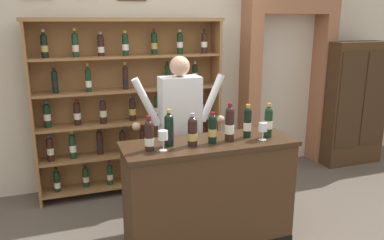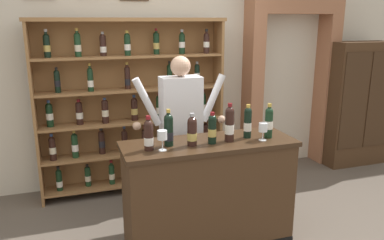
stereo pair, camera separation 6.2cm
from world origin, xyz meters
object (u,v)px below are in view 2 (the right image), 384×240
Objects in this scene: tasting_bottle_prosecco at (248,122)px; tasting_bottle_vin_santo at (169,130)px; tasting_bottle_chianti at (230,124)px; wine_glass_left at (162,136)px; tasting_bottle_riserva at (212,128)px; tasting_bottle_super_tuscan at (269,122)px; wine_shelf at (132,104)px; tasting_counter at (209,194)px; tasting_bottle_rosso at (149,135)px; tasting_bottle_grappa at (192,131)px; side_cabinet at (356,104)px; shopkeeper at (181,122)px; wine_glass_right at (263,128)px.

tasting_bottle_vin_santo is at bearing -179.99° from tasting_bottle_prosecco.
wine_glass_left is at bearing -174.47° from tasting_bottle_chianti.
tasting_bottle_super_tuscan is (0.54, -0.00, 0.01)m from tasting_bottle_riserva.
wine_shelf is at bearing 112.43° from tasting_bottle_chianti.
tasting_bottle_riserva reaches higher than tasting_counter.
tasting_bottle_rosso is 1.08m from tasting_bottle_super_tuscan.
tasting_bottle_rosso is 0.94× the size of tasting_bottle_prosecco.
wine_shelf is at bearing 119.47° from tasting_bottle_prosecco.
tasting_bottle_grappa is (0.37, -0.00, -0.00)m from tasting_bottle_rosso.
tasting_bottle_rosso is at bearing 179.56° from tasting_bottle_grappa.
tasting_bottle_grappa is 0.83× the size of tasting_bottle_chianti.
side_cabinet is 3.20m from tasting_bottle_grappa.
tasting_bottle_rosso is 1.04× the size of tasting_bottle_riserva.
shopkeeper is at bearing 52.78° from tasting_bottle_rosso.
wine_glass_left is at bearing -167.84° from tasting_counter.
tasting_bottle_grappa reaches higher than wine_glass_left.
tasting_bottle_vin_santo is (-0.36, 0.01, 0.63)m from tasting_counter.
wine_glass_left is at bearing -127.74° from tasting_bottle_vin_santo.
tasting_bottle_grappa is 0.34m from tasting_bottle_chianti.
tasting_bottle_grappa reaches higher than wine_glass_right.
tasting_bottle_rosso reaches higher than tasting_bottle_grappa.
tasting_bottle_vin_santo reaches higher than tasting_bottle_super_tuscan.
tasting_bottle_grappa is at bearing -98.25° from shopkeeper.
side_cabinet is at bearing 32.29° from tasting_bottle_super_tuscan.
tasting_bottle_rosso reaches higher than wine_glass_left.
tasting_bottle_super_tuscan is 1.98× the size of wine_glass_right.
shopkeeper reaches higher than tasting_bottle_chianti.
wine_shelf is 1.44× the size of tasting_counter.
tasting_counter is 5.31× the size of tasting_bottle_rosso.
wine_shelf is 6.99× the size of tasting_bottle_vin_santo.
tasting_bottle_grappa is (0.25, -1.46, 0.05)m from wine_shelf.
tasting_counter is 0.67m from tasting_bottle_chianti.
side_cabinet is 5.57× the size of tasting_bottle_super_tuscan.
side_cabinet is at bearing 25.45° from tasting_bottle_grappa.
tasting_bottle_prosecco is at bearing 0.01° from tasting_bottle_vin_santo.
tasting_bottle_riserva is at bearing -81.00° from shopkeeper.
tasting_bottle_grappa is 0.92× the size of tasting_bottle_prosecco.
tasting_bottle_chianti is (0.17, -0.04, 0.65)m from tasting_counter.
wine_shelf is 1.46m from tasting_bottle_rosso.
shopkeeper is 0.61m from tasting_bottle_riserva.
tasting_bottle_prosecco is (0.79, -1.40, 0.07)m from wine_shelf.
tasting_bottle_vin_santo reaches higher than tasting_bottle_riserva.
tasting_bottle_chianti reaches higher than tasting_bottle_grappa.
tasting_bottle_vin_santo is (0.07, -1.40, 0.07)m from wine_shelf.
wine_shelf reaches higher than tasting_counter.
side_cabinet is 1.14× the size of tasting_counter.
tasting_bottle_riserva is (0.37, -0.06, -0.01)m from tasting_bottle_vin_santo.
wine_glass_left is at bearing -155.78° from side_cabinet.
tasting_bottle_grappa reaches higher than tasting_counter.
shopkeeper is 0.75m from tasting_bottle_rosso.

